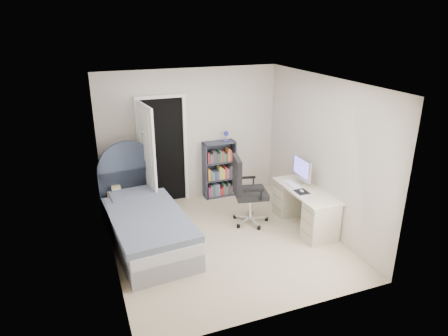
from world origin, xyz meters
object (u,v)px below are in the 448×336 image
object	(u,v)px
nightstand	(119,197)
floor_lamp	(144,179)
bed	(145,223)
bookcase	(220,171)
desk	(304,206)
office_chair	(245,188)

from	to	relation	value
nightstand	floor_lamp	xyz separation A→B (m)	(0.47, 0.10, 0.22)
bed	bookcase	bearing A→B (deg)	35.47
bed	nightstand	bearing A→B (deg)	106.88
bookcase	desk	distance (m)	1.90
nightstand	office_chair	distance (m)	2.19
floor_lamp	desk	xyz separation A→B (m)	(2.40, -1.47, -0.27)
bookcase	floor_lamp	bearing A→B (deg)	-172.39
desk	office_chair	world-z (taller)	office_chair
desk	office_chair	bearing A→B (deg)	153.13
bed	bookcase	size ratio (longest dim) A/B	1.76
floor_lamp	nightstand	bearing A→B (deg)	-168.06
bed	office_chair	bearing A→B (deg)	-0.35
nightstand	bed	bearing A→B (deg)	-73.12
floor_lamp	bookcase	xyz separation A→B (m)	(1.50, 0.20, -0.13)
nightstand	desk	xyz separation A→B (m)	(2.87, -1.37, -0.04)
bookcase	desk	bearing A→B (deg)	-61.61
bed	bookcase	world-z (taller)	bed
nightstand	office_chair	xyz separation A→B (m)	(1.98, -0.92, 0.25)
floor_lamp	office_chair	size ratio (longest dim) A/B	1.30
floor_lamp	desk	size ratio (longest dim) A/B	1.13
bed	nightstand	world-z (taller)	bed
floor_lamp	bookcase	distance (m)	1.52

